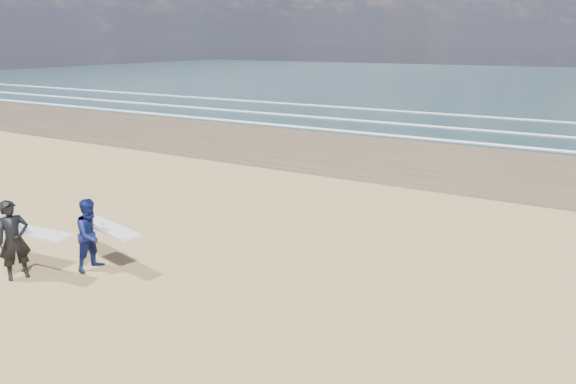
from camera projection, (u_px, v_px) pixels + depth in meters
The scene contains 2 objects.
surfer_near at pixel (16, 239), 12.35m from camera, with size 2.24×1.15×1.98m.
surfer_far at pixel (93, 234), 12.90m from camera, with size 2.26×1.29×1.86m.
Camera 1 is at (10.83, -7.24, 5.60)m, focal length 32.00 mm.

